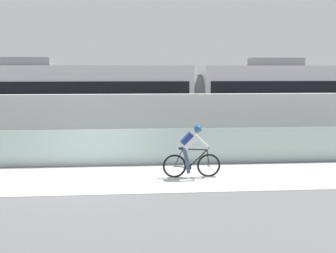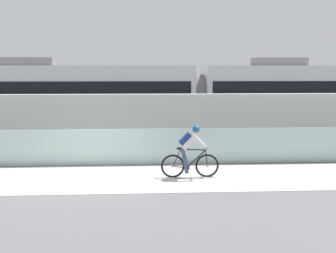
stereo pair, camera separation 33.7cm
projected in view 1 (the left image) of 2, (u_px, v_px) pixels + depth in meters
The scene contains 8 objects.
ground_plane at pixel (89, 179), 12.26m from camera, with size 200.00×200.00×0.00m, color slate.
bike_path_deck at pixel (89, 179), 12.26m from camera, with size 32.00×3.20×0.01m, color beige.
glass_parapet at pixel (95, 147), 14.00m from camera, with size 32.00×0.05×1.25m, color #ADC6C1.
concrete_barrier_wall at pixel (99, 125), 15.70m from camera, with size 32.00×0.36×2.34m, color silver.
tram_rail_near at pixel (104, 143), 18.31m from camera, with size 32.00×0.08×0.01m, color #595654.
tram_rail_far at pixel (107, 138), 19.73m from camera, with size 32.00×0.08×0.01m, color #595654.
tram at pixel (195, 99), 19.09m from camera, with size 22.56×2.54×3.81m.
cyclist_on_bike at pixel (191, 152), 12.39m from camera, with size 1.77×0.58×1.61m.
Camera 1 is at (1.40, -12.07, 3.26)m, focal length 43.75 mm.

